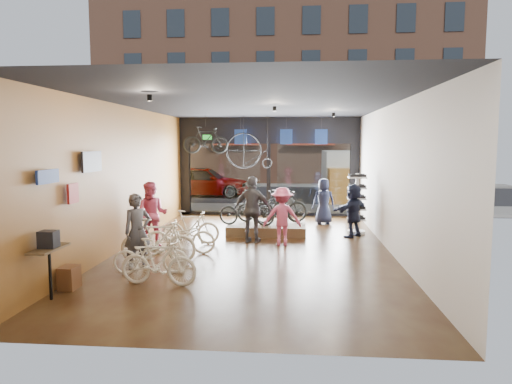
# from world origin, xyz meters

# --- Properties ---
(ground_plane) EXTENTS (7.00, 12.00, 0.04)m
(ground_plane) POSITION_xyz_m (0.00, 0.00, -0.02)
(ground_plane) COLOR black
(ground_plane) RESTS_ON ground
(ceiling) EXTENTS (7.00, 12.00, 0.04)m
(ceiling) POSITION_xyz_m (0.00, 0.00, 3.82)
(ceiling) COLOR black
(ceiling) RESTS_ON ground
(wall_left) EXTENTS (0.04, 12.00, 3.80)m
(wall_left) POSITION_xyz_m (-3.52, 0.00, 1.90)
(wall_left) COLOR #9D5B20
(wall_left) RESTS_ON ground
(wall_right) EXTENTS (0.04, 12.00, 3.80)m
(wall_right) POSITION_xyz_m (3.52, 0.00, 1.90)
(wall_right) COLOR beige
(wall_right) RESTS_ON ground
(wall_back) EXTENTS (7.00, 0.04, 3.80)m
(wall_back) POSITION_xyz_m (0.00, -6.02, 1.90)
(wall_back) COLOR beige
(wall_back) RESTS_ON ground
(storefront) EXTENTS (7.00, 0.26, 3.80)m
(storefront) POSITION_xyz_m (0.00, 6.00, 1.90)
(storefront) COLOR black
(storefront) RESTS_ON ground
(exit_sign) EXTENTS (0.35, 0.06, 0.18)m
(exit_sign) POSITION_xyz_m (-2.40, 5.88, 3.05)
(exit_sign) COLOR #198C26
(exit_sign) RESTS_ON storefront
(street_road) EXTENTS (30.00, 18.00, 0.02)m
(street_road) POSITION_xyz_m (0.00, 15.00, -0.01)
(street_road) COLOR black
(street_road) RESTS_ON ground
(sidewalk_near) EXTENTS (30.00, 2.40, 0.12)m
(sidewalk_near) POSITION_xyz_m (0.00, 7.20, 0.06)
(sidewalk_near) COLOR slate
(sidewalk_near) RESTS_ON ground
(sidewalk_far) EXTENTS (30.00, 2.00, 0.12)m
(sidewalk_far) POSITION_xyz_m (0.00, 19.00, 0.06)
(sidewalk_far) COLOR slate
(sidewalk_far) RESTS_ON ground
(opposite_building) EXTENTS (26.00, 5.00, 14.00)m
(opposite_building) POSITION_xyz_m (0.00, 21.50, 7.00)
(opposite_building) COLOR brown
(opposite_building) RESTS_ON ground
(street_car) EXTENTS (4.80, 1.93, 1.64)m
(street_car) POSITION_xyz_m (-3.83, 12.00, 0.82)
(street_car) COLOR gray
(street_car) RESTS_ON street_road
(box_truck) EXTENTS (2.06, 6.17, 2.43)m
(box_truck) POSITION_xyz_m (3.54, 11.00, 1.22)
(box_truck) COLOR silver
(box_truck) RESTS_ON street_road
(floor_bike_1) EXTENTS (1.60, 0.58, 0.94)m
(floor_bike_1) POSITION_xyz_m (-1.63, -3.23, 0.47)
(floor_bike_1) COLOR #EEE5CB
(floor_bike_1) RESTS_ON ground_plane
(floor_bike_2) EXTENTS (1.65, 0.83, 0.83)m
(floor_bike_2) POSITION_xyz_m (-2.04, -2.46, 0.41)
(floor_bike_2) COLOR #EEE5CB
(floor_bike_2) RESTS_ON ground_plane
(floor_bike_3) EXTENTS (1.80, 0.61, 1.07)m
(floor_bike_3) POSITION_xyz_m (-2.13, -1.60, 0.53)
(floor_bike_3) COLOR #EEE5CB
(floor_bike_3) RESTS_ON ground_plane
(floor_bike_4) EXTENTS (1.81, 0.76, 0.93)m
(floor_bike_4) POSITION_xyz_m (-1.85, -0.65, 0.46)
(floor_bike_4) COLOR #EEE5CB
(floor_bike_4) RESTS_ON ground_plane
(floor_bike_5) EXTENTS (1.65, 0.67, 0.96)m
(floor_bike_5) POSITION_xyz_m (-1.85, 0.46, 0.48)
(floor_bike_5) COLOR #EEE5CB
(floor_bike_5) RESTS_ON ground_plane
(display_platform) EXTENTS (2.40, 1.80, 0.30)m
(display_platform) POSITION_xyz_m (0.17, 2.35, 0.15)
(display_platform) COLOR #4A3720
(display_platform) RESTS_ON ground_plane
(display_bike_left) EXTENTS (1.79, 0.81, 0.91)m
(display_bike_left) POSITION_xyz_m (-0.43, 1.91, 0.75)
(display_bike_left) COLOR black
(display_bike_left) RESTS_ON display_platform
(display_bike_mid) EXTENTS (1.83, 1.07, 1.06)m
(display_bike_mid) POSITION_xyz_m (0.60, 2.35, 0.83)
(display_bike_mid) COLOR black
(display_bike_mid) RESTS_ON display_platform
(display_bike_right) EXTENTS (1.94, 1.46, 0.98)m
(display_bike_right) POSITION_xyz_m (0.03, 2.85, 0.79)
(display_bike_right) COLOR black
(display_bike_right) RESTS_ON display_platform
(customer_0) EXTENTS (0.73, 0.71, 1.69)m
(customer_0) POSITION_xyz_m (-2.44, -2.11, 0.85)
(customer_0) COLOR #3F3F44
(customer_0) RESTS_ON ground_plane
(customer_1) EXTENTS (0.89, 0.71, 1.77)m
(customer_1) POSITION_xyz_m (-2.82, 0.12, 0.88)
(customer_1) COLOR #CC4C72
(customer_1) RESTS_ON ground_plane
(customer_2) EXTENTS (1.18, 0.70, 1.89)m
(customer_2) POSITION_xyz_m (-0.14, 0.84, 0.94)
(customer_2) COLOR #3F3F44
(customer_2) RESTS_ON ground_plane
(customer_3) EXTENTS (1.07, 0.66, 1.61)m
(customer_3) POSITION_xyz_m (0.69, 0.58, 0.80)
(customer_3) COLOR #CC4C72
(customer_3) RESTS_ON ground_plane
(customer_4) EXTENTS (0.84, 0.61, 1.60)m
(customer_4) POSITION_xyz_m (2.03, 4.06, 0.80)
(customer_4) COLOR #161C33
(customer_4) RESTS_ON ground_plane
(customer_5) EXTENTS (1.34, 1.42, 1.60)m
(customer_5) POSITION_xyz_m (2.78, 1.90, 0.80)
(customer_5) COLOR #161C33
(customer_5) RESTS_ON ground_plane
(sunglasses_rack) EXTENTS (0.66, 0.59, 1.89)m
(sunglasses_rack) POSITION_xyz_m (2.95, 2.41, 0.94)
(sunglasses_rack) COLOR white
(sunglasses_rack) RESTS_ON ground_plane
(wall_merch) EXTENTS (0.40, 2.40, 2.60)m
(wall_merch) POSITION_xyz_m (-3.38, -3.50, 1.30)
(wall_merch) COLOR navy
(wall_merch) RESTS_ON wall_left
(penny_farthing) EXTENTS (1.61, 0.06, 1.29)m
(penny_farthing) POSITION_xyz_m (-0.56, 4.64, 2.50)
(penny_farthing) COLOR black
(penny_farthing) RESTS_ON ceiling
(hung_bike) EXTENTS (1.64, 0.82, 0.95)m
(hung_bike) POSITION_xyz_m (-2.13, 4.20, 2.93)
(hung_bike) COLOR black
(hung_bike) RESTS_ON ceiling
(jersey_left) EXTENTS (0.45, 0.03, 0.55)m
(jersey_left) POSITION_xyz_m (-1.01, 5.20, 3.05)
(jersey_left) COLOR #1E3F99
(jersey_left) RESTS_ON ceiling
(jersey_mid) EXTENTS (0.45, 0.03, 0.55)m
(jersey_mid) POSITION_xyz_m (0.69, 5.20, 3.05)
(jersey_mid) COLOR #1E3F99
(jersey_mid) RESTS_ON ceiling
(jersey_right) EXTENTS (0.45, 0.03, 0.55)m
(jersey_right) POSITION_xyz_m (1.98, 5.20, 3.05)
(jersey_right) COLOR #1E3F99
(jersey_right) RESTS_ON ceiling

